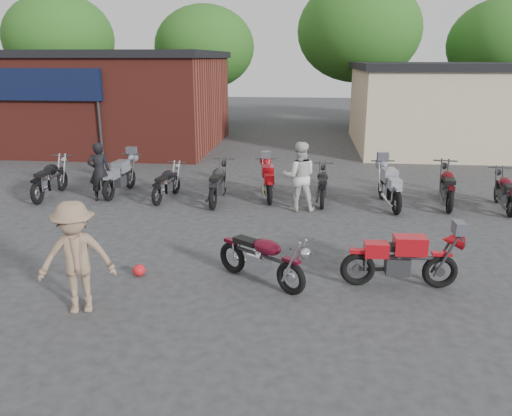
# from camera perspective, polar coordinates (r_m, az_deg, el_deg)

# --- Properties ---
(ground) EXTENTS (90.00, 90.00, 0.00)m
(ground) POSITION_cam_1_polar(r_m,az_deg,el_deg) (9.62, -2.41, -7.58)
(ground) COLOR #2D2E30
(brick_building) EXTENTS (12.00, 8.00, 4.00)m
(brick_building) POSITION_cam_1_polar(r_m,az_deg,el_deg) (24.98, -18.75, 11.40)
(brick_building) COLOR maroon
(brick_building) RESTS_ON ground
(stucco_building) EXTENTS (10.00, 8.00, 3.50)m
(stucco_building) POSITION_cam_1_polar(r_m,az_deg,el_deg) (24.83, 23.23, 10.33)
(stucco_building) COLOR #BFB088
(stucco_building) RESTS_ON ground
(tree_0) EXTENTS (6.56, 6.56, 8.20)m
(tree_0) POSITION_cam_1_polar(r_m,az_deg,el_deg) (34.28, -21.35, 15.91)
(tree_0) COLOR #215015
(tree_0) RESTS_ON ground
(tree_1) EXTENTS (5.92, 5.92, 7.40)m
(tree_1) POSITION_cam_1_polar(r_m,az_deg,el_deg) (31.31, -5.83, 16.20)
(tree_1) COLOR #215015
(tree_1) RESTS_ON ground
(tree_2) EXTENTS (7.04, 7.04, 8.80)m
(tree_2) POSITION_cam_1_polar(r_m,az_deg,el_deg) (30.78, 11.57, 17.26)
(tree_2) COLOR #215015
(tree_2) RESTS_ON ground
(tree_3) EXTENTS (6.08, 6.08, 7.60)m
(tree_3) POSITION_cam_1_polar(r_m,az_deg,el_deg) (32.47, 26.19, 14.84)
(tree_3) COLOR #215015
(tree_3) RESTS_ON ground
(vintage_motorcycle) EXTENTS (1.96, 1.64, 1.13)m
(vintage_motorcycle) POSITION_cam_1_polar(r_m,az_deg,el_deg) (9.02, 0.69, -5.38)
(vintage_motorcycle) COLOR #540A1B
(vintage_motorcycle) RESTS_ON ground
(sportbike) EXTENTS (2.02, 0.72, 1.16)m
(sportbike) POSITION_cam_1_polar(r_m,az_deg,el_deg) (9.27, 16.35, -5.36)
(sportbike) COLOR red
(sportbike) RESTS_ON ground
(helmet) EXTENTS (0.32, 0.32, 0.22)m
(helmet) POSITION_cam_1_polar(r_m,az_deg,el_deg) (9.77, -13.21, -6.93)
(helmet) COLOR red
(helmet) RESTS_ON ground
(person_dark) EXTENTS (0.72, 0.59, 1.69)m
(person_dark) POSITION_cam_1_polar(r_m,az_deg,el_deg) (14.97, -17.46, 3.98)
(person_dark) COLOR black
(person_dark) RESTS_ON ground
(person_light) EXTENTS (0.95, 0.76, 1.86)m
(person_light) POSITION_cam_1_polar(r_m,az_deg,el_deg) (13.39, 4.98, 3.62)
(person_light) COLOR silver
(person_light) RESTS_ON ground
(person_tan) EXTENTS (1.35, 1.01, 1.86)m
(person_tan) POSITION_cam_1_polar(r_m,az_deg,el_deg) (8.44, -19.86, -5.36)
(person_tan) COLOR #866B53
(person_tan) RESTS_ON ground
(row_bike_0) EXTENTS (0.74, 2.10, 1.21)m
(row_bike_0) POSITION_cam_1_polar(r_m,az_deg,el_deg) (15.91, -22.51, 3.29)
(row_bike_0) COLOR black
(row_bike_0) RESTS_ON ground
(row_bike_1) EXTENTS (0.82, 2.09, 1.19)m
(row_bike_1) POSITION_cam_1_polar(r_m,az_deg,el_deg) (15.59, -15.29, 3.69)
(row_bike_1) COLOR gray
(row_bike_1) RESTS_ON ground
(row_bike_2) EXTENTS (0.84, 1.88, 1.06)m
(row_bike_2) POSITION_cam_1_polar(r_m,az_deg,el_deg) (14.72, -10.17, 3.00)
(row_bike_2) COLOR black
(row_bike_2) RESTS_ON ground
(row_bike_3) EXTENTS (0.71, 2.10, 1.22)m
(row_bike_3) POSITION_cam_1_polar(r_m,az_deg,el_deg) (14.23, -4.34, 3.08)
(row_bike_3) COLOR black
(row_bike_3) RESTS_ON ground
(row_bike_4) EXTENTS (0.94, 2.03, 1.13)m
(row_bike_4) POSITION_cam_1_polar(r_m,az_deg,el_deg) (14.61, 1.36, 3.31)
(row_bike_4) COLOR #B70F16
(row_bike_4) RESTS_ON ground
(row_bike_5) EXTENTS (0.66, 1.90, 1.09)m
(row_bike_5) POSITION_cam_1_polar(r_m,az_deg,el_deg) (14.30, 7.62, 2.79)
(row_bike_5) COLOR black
(row_bike_5) RESTS_ON ground
(row_bike_6) EXTENTS (0.91, 2.18, 1.23)m
(row_bike_6) POSITION_cam_1_polar(r_m,az_deg,el_deg) (14.25, 15.04, 2.60)
(row_bike_6) COLOR #9396A1
(row_bike_6) RESTS_ON ground
(row_bike_7) EXTENTS (0.98, 2.19, 1.22)m
(row_bike_7) POSITION_cam_1_polar(r_m,az_deg,el_deg) (14.84, 21.03, 2.58)
(row_bike_7) COLOR #4D090E
(row_bike_7) RESTS_ON ground
(row_bike_8) EXTENTS (0.84, 1.97, 1.11)m
(row_bike_8) POSITION_cam_1_polar(r_m,az_deg,el_deg) (15.07, 26.60, 1.89)
(row_bike_8) COLOR #540A17
(row_bike_8) RESTS_ON ground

